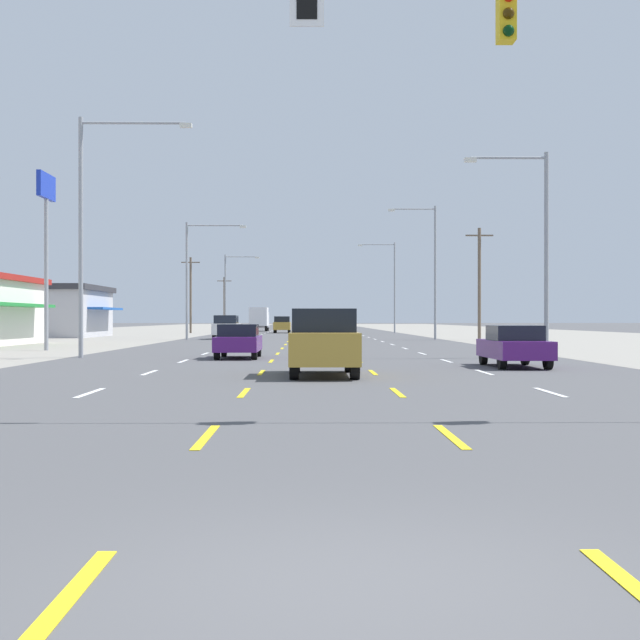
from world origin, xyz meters
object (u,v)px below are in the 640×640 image
object	(u,v)px
box_truck_far_left_distant_a	(259,318)
suv_inner_left_farthest	(282,324)
sedan_far_right_near	(514,345)
streetlight_right_row_0	(538,239)
suv_center_turn_nearest	(323,341)
hatchback_inner_right_farther	(344,327)
streetlight_left_row_1	(194,270)
streetlight_right_row_1	(431,263)
streetlight_right_row_2	(391,281)
streetlight_left_row_0	(93,217)
sedan_inner_left_mid	(239,341)
suv_far_left_midfar	(226,327)
streetlight_left_row_2	(229,287)
pole_sign_left_row_1	(46,214)
sedan_center_turn_far	(313,329)

from	to	relation	value
box_truck_far_left_distant_a	suv_inner_left_farthest	bearing A→B (deg)	-76.74
sedan_far_right_near	streetlight_right_row_0	world-z (taller)	streetlight_right_row_0
suv_center_turn_nearest	sedan_far_right_near	size ratio (longest dim) A/B	1.09
hatchback_inner_right_farther	streetlight_right_row_0	size ratio (longest dim) A/B	0.43
streetlight_left_row_1	streetlight_right_row_1	xyz separation A→B (m)	(19.39, 0.00, 0.59)
streetlight_left_row_1	streetlight_right_row_2	distance (m)	38.72
streetlight_left_row_0	suv_inner_left_farthest	bearing A→B (deg)	84.65
hatchback_inner_right_farther	streetlight_left_row_0	size ratio (longest dim) A/B	0.37
streetlight_right_row_2	streetlight_left_row_1	bearing A→B (deg)	-119.92
suv_center_turn_nearest	sedan_far_right_near	world-z (taller)	suv_center_turn_nearest
sedan_inner_left_mid	streetlight_right_row_2	xyz separation A→B (m)	(12.98, 67.71, 5.51)
suv_far_left_midfar	streetlight_left_row_2	bearing A→B (deg)	94.71
suv_inner_left_farthest	streetlight_right_row_0	distance (m)	68.51
pole_sign_left_row_1	streetlight_left_row_1	size ratio (longest dim) A/B	0.99
streetlight_left_row_1	streetlight_right_row_0	bearing A→B (deg)	-60.00
sedan_inner_left_mid	pole_sign_left_row_1	world-z (taller)	pole_sign_left_row_1
suv_far_left_midfar	pole_sign_left_row_1	bearing A→B (deg)	-105.43
box_truck_far_left_distant_a	streetlight_right_row_0	world-z (taller)	streetlight_right_row_0
box_truck_far_left_distant_a	streetlight_right_row_2	bearing A→B (deg)	-42.40
sedan_far_right_near	suv_inner_left_farthest	bearing A→B (deg)	97.83
pole_sign_left_row_1	streetlight_right_row_2	distance (m)	63.03
pole_sign_left_row_1	streetlight_right_row_0	size ratio (longest dim) A/B	1.05
suv_far_left_midfar	sedan_center_turn_far	bearing A→B (deg)	34.26
sedan_inner_left_mid	hatchback_inner_right_farther	size ratio (longest dim) A/B	1.15
box_truck_far_left_distant_a	streetlight_right_row_1	bearing A→B (deg)	-71.06
pole_sign_left_row_1	streetlight_right_row_0	bearing A→B (deg)	-20.18
suv_center_turn_nearest	suv_inner_left_farthest	distance (m)	79.45
suv_center_turn_nearest	streetlight_right_row_2	world-z (taller)	streetlight_right_row_2
suv_center_turn_nearest	streetlight_right_row_0	xyz separation A→B (m)	(9.61, 12.25, 4.17)
hatchback_inner_right_farther	sedan_inner_left_mid	bearing A→B (deg)	-96.81
sedan_inner_left_mid	streetlight_right_row_1	world-z (taller)	streetlight_right_row_1
sedan_inner_left_mid	pole_sign_left_row_1	bearing A→B (deg)	139.39
streetlight_right_row_1	streetlight_right_row_2	distance (m)	33.56
suv_center_turn_nearest	suv_far_left_midfar	size ratio (longest dim) A/B	1.00
sedan_inner_left_mid	streetlight_right_row_0	world-z (taller)	streetlight_right_row_0
suv_inner_left_farthest	box_truck_far_left_distant_a	bearing A→B (deg)	103.26
streetlight_left_row_2	streetlight_left_row_0	bearing A→B (deg)	-89.93
hatchback_inner_right_farther	box_truck_far_left_distant_a	world-z (taller)	box_truck_far_left_distant_a
sedan_far_right_near	streetlight_right_row_2	bearing A→B (deg)	87.87
pole_sign_left_row_1	streetlight_left_row_1	bearing A→B (deg)	79.33
sedan_far_right_near	streetlight_right_row_0	xyz separation A→B (m)	(2.84, 7.64, 4.44)
sedan_far_right_near	sedan_center_turn_far	size ratio (longest dim) A/B	1.00
suv_center_turn_nearest	sedan_inner_left_mid	world-z (taller)	suv_center_turn_nearest
streetlight_left_row_1	sedan_center_turn_far	bearing A→B (deg)	32.71
box_truck_far_left_distant_a	streetlight_right_row_0	xyz separation A→B (m)	(16.71, -82.31, 3.36)
streetlight_left_row_1	streetlight_right_row_1	world-z (taller)	streetlight_right_row_1
streetlight_right_row_0	streetlight_right_row_2	distance (m)	67.12
streetlight_right_row_0	sedan_center_turn_far	bearing A→B (deg)	103.52
streetlight_right_row_1	streetlight_left_row_2	size ratio (longest dim) A/B	1.17
box_truck_far_left_distant_a	streetlight_right_row_2	world-z (taller)	streetlight_right_row_2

